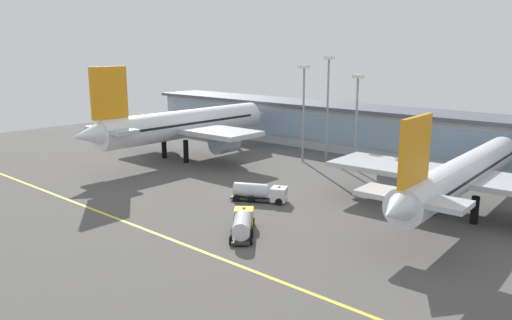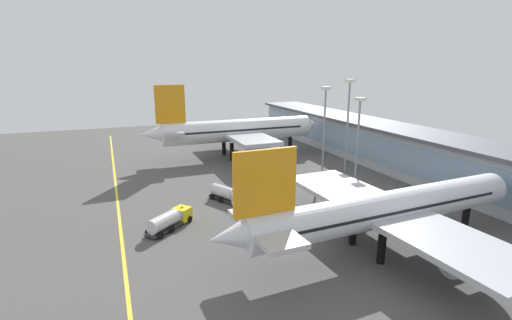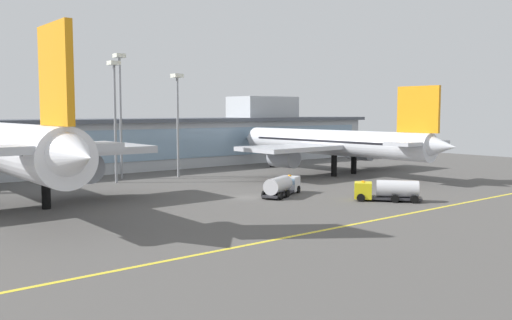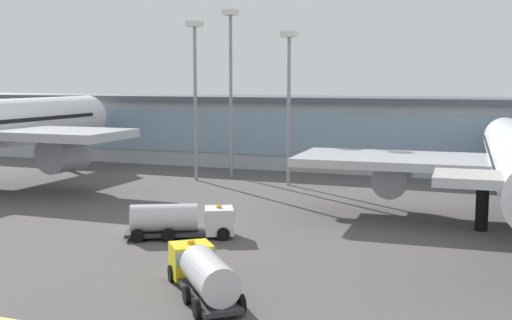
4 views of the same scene
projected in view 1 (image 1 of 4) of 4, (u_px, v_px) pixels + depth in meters
name	position (u px, v px, depth m)	size (l,w,h in m)	color
ground_plane	(246.00, 193.00, 85.16)	(193.50, 193.50, 0.00)	#514F4C
taxiway_centreline_stripe	(137.00, 226.00, 69.08)	(154.80, 0.50, 0.01)	yellow
terminal_building	(384.00, 130.00, 115.35)	(141.21, 14.00, 15.93)	#ADB2B7
airliner_near_left	(185.00, 125.00, 111.06)	(37.38, 53.36, 20.76)	black
airliner_near_right	(462.00, 175.00, 73.16)	(40.85, 52.31, 16.52)	black
fuel_tanker_truck	(261.00, 192.00, 80.27)	(9.17, 6.25, 2.90)	black
baggage_tug_near	(243.00, 223.00, 66.14)	(7.65, 8.50, 2.90)	black
apron_light_mast_west	(357.00, 106.00, 99.19)	(1.80, 1.80, 19.14)	gray
apron_light_mast_centre	(304.00, 98.00, 106.75)	(1.80, 1.80, 20.73)	gray
apron_light_mast_east	(328.00, 93.00, 107.82)	(1.80, 1.80, 22.51)	gray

